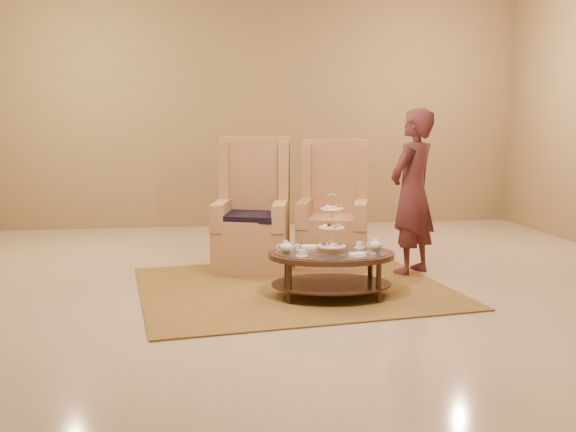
{
  "coord_description": "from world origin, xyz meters",
  "views": [
    {
      "loc": [
        -0.9,
        -5.75,
        1.58
      ],
      "look_at": [
        -0.08,
        0.2,
        0.7
      ],
      "focal_mm": 40.0,
      "sensor_mm": 36.0,
      "label": 1
    }
  ],
  "objects": [
    {
      "name": "armchair_right",
      "position": [
        0.58,
        1.23,
        0.46
      ],
      "size": [
        0.93,
        0.95,
        1.38
      ],
      "rotation": [
        0.0,
        0.0,
        -0.28
      ],
      "color": "tan",
      "rests_on": "ground"
    },
    {
      "name": "tea_table",
      "position": [
        0.25,
        -0.22,
        0.35
      ],
      "size": [
        1.2,
        0.88,
        0.95
      ],
      "rotation": [
        0.0,
        0.0,
        -0.09
      ],
      "color": "black",
      "rests_on": "ground"
    },
    {
      "name": "rug",
      "position": [
        -0.04,
        0.17,
        0.01
      ],
      "size": [
        3.16,
        2.75,
        0.02
      ],
      "rotation": [
        0.0,
        0.0,
        0.14
      ],
      "color": "olive",
      "rests_on": "ground"
    },
    {
      "name": "ground",
      "position": [
        0.0,
        0.0,
        0.0
      ],
      "size": [
        8.0,
        8.0,
        0.0
      ],
      "primitive_type": "plane",
      "color": "tan",
      "rests_on": "ground"
    },
    {
      "name": "wall_back",
      "position": [
        0.0,
        4.0,
        1.75
      ],
      "size": [
        8.0,
        0.04,
        3.5
      ],
      "primitive_type": "cube",
      "color": "olive",
      "rests_on": "ground"
    },
    {
      "name": "ceiling",
      "position": [
        0.0,
        0.0,
        0.0
      ],
      "size": [
        8.0,
        8.0,
        0.02
      ],
      "primitive_type": "cube",
      "color": "silver",
      "rests_on": "ground"
    },
    {
      "name": "armchair_left",
      "position": [
        -0.34,
        1.12,
        0.48
      ],
      "size": [
        0.91,
        0.93,
        1.42
      ],
      "rotation": [
        0.0,
        0.0,
        -0.21
      ],
      "color": "tan",
      "rests_on": "ground"
    },
    {
      "name": "person",
      "position": [
        1.28,
        0.6,
        0.86
      ],
      "size": [
        0.74,
        0.72,
        1.72
      ],
      "rotation": [
        0.0,
        0.0,
        3.85
      ],
      "color": "#4F2226",
      "rests_on": "ground"
    }
  ]
}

